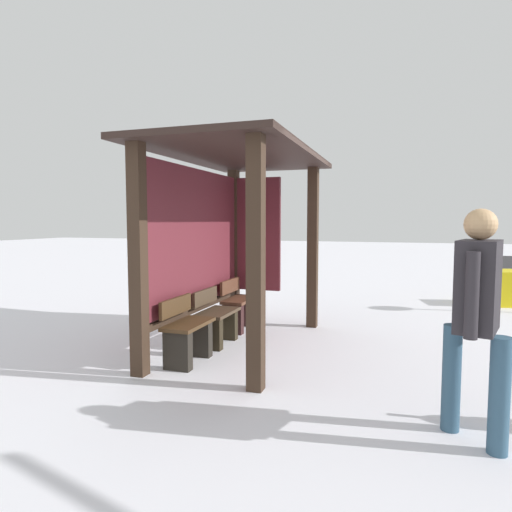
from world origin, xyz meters
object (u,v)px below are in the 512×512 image
Objects in this scene: bus_shelter at (228,212)px; grit_bin at (505,288)px; bench_right_inside at (238,308)px; person_walking at (477,306)px; bench_center_inside at (216,321)px; bench_left_inside at (187,335)px.

bus_shelter is 4.58× the size of grit_bin.
bench_right_inside is 3.95m from person_walking.
bench_center_inside is 3.47m from person_walking.
bus_shelter is 6.08m from grit_bin.
bus_shelter is 1.73m from bench_left_inside.
bench_center_inside is 0.96× the size of bench_right_inside.
person_walking is (-2.63, -2.87, 0.70)m from bench_right_inside.
bench_left_inside is 6.70m from grit_bin.
grit_bin is (4.37, -4.24, 0.03)m from bench_center_inside.
bus_shelter is at bearing -170.10° from bench_right_inside.
bench_center_inside is at bearing 179.88° from bench_right_inside.
bench_left_inside is 1.04× the size of bench_center_inside.
person_walking is (-0.97, -2.87, 0.70)m from bench_left_inside.
bench_center_inside reaches higher than grit_bin.
bench_left_inside is 0.99× the size of bench_right_inside.
bus_shelter is 4.25× the size of bench_left_inside.
person_walking is 6.35m from grit_bin.
person_walking is at bearing -125.03° from bus_shelter.
bench_left_inside is 0.44× the size of person_walking.
bus_shelter is at bearing 54.97° from person_walking.
bus_shelter is 1.85× the size of person_walking.
grit_bin is at bearing -39.25° from bench_left_inside.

